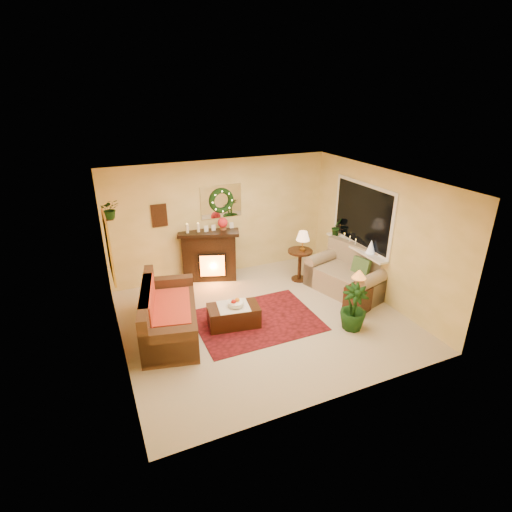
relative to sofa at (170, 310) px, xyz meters
name	(u,v)px	position (x,y,z in m)	size (l,w,h in m)	color
floor	(264,319)	(1.66, -0.31, -0.43)	(5.00, 5.00, 0.00)	beige
ceiling	(265,181)	(1.66, -0.31, 2.17)	(5.00, 5.00, 0.00)	white
wall_back	(221,219)	(1.66, 1.94, 0.87)	(5.00, 5.00, 0.00)	#EFD88C
wall_front	(339,320)	(1.66, -2.56, 0.87)	(5.00, 5.00, 0.00)	#EFD88C
wall_left	(113,282)	(-0.84, -0.31, 0.87)	(4.50, 4.50, 0.00)	#EFD88C
wall_right	(379,235)	(4.16, -0.31, 0.87)	(4.50, 4.50, 0.00)	#EFD88C
area_rug	(257,320)	(1.52, -0.30, -0.42)	(2.20, 1.65, 0.01)	#410B12
sofa	(170,310)	(0.00, 0.00, 0.00)	(0.89, 2.03, 0.87)	brown
red_throw	(167,306)	(-0.02, 0.12, 0.02)	(0.79, 1.29, 0.02)	red
fireplace	(209,256)	(1.27, 1.73, 0.12)	(1.16, 0.37, 1.06)	#332015
poinsettia	(223,223)	(1.59, 1.68, 0.87)	(0.22, 0.22, 0.22)	red
mantel_candle_a	(187,228)	(0.82, 1.73, 0.83)	(0.06, 0.06, 0.19)	white
mantel_candle_b	(198,228)	(1.05, 1.68, 0.83)	(0.06, 0.06, 0.19)	white
mantel_mirror	(221,201)	(1.66, 1.92, 1.27)	(0.92, 0.02, 0.72)	white
wreath	(222,201)	(1.66, 1.88, 1.29)	(0.55, 0.55, 0.11)	#194719
wall_art	(159,216)	(0.31, 1.92, 1.12)	(0.32, 0.03, 0.48)	#381E11
gold_mirror	(109,247)	(-0.82, -0.01, 1.32)	(0.03, 0.84, 1.00)	gold
hanging_plant	(111,218)	(-0.68, 0.74, 1.54)	(0.33, 0.28, 0.36)	#194719
loveseat	(347,273)	(3.72, 0.01, -0.01)	(0.93, 1.60, 0.93)	#7D6759
window_frame	(362,215)	(4.14, 0.24, 1.12)	(0.03, 1.86, 1.36)	white
window_glass	(362,216)	(4.13, 0.24, 1.12)	(0.02, 1.70, 1.22)	black
window_sill	(355,247)	(4.04, 0.24, 0.44)	(0.22, 1.86, 0.04)	white
mini_tree	(371,246)	(4.07, -0.21, 0.61)	(0.18, 0.18, 0.27)	white
sill_plant	(337,227)	(4.02, 0.94, 0.65)	(0.29, 0.23, 0.53)	#2B5D2F
side_table_round	(300,266)	(3.08, 0.88, -0.11)	(0.54, 0.54, 0.71)	black
lamp_cream	(303,243)	(3.11, 0.85, 0.45)	(0.29, 0.29, 0.45)	#E1AC78
end_table_square	(358,298)	(3.45, -0.73, -0.16)	(0.40, 0.40, 0.49)	#492F15
lamp_tiffany	(359,275)	(3.44, -0.71, 0.31)	(0.27, 0.27, 0.40)	orange
coffee_table	(234,315)	(1.08, -0.26, -0.22)	(0.91, 0.50, 0.38)	black
fruit_bowl	(236,303)	(1.12, -0.28, 0.02)	(0.28, 0.28, 0.07)	silver
floor_palm	(354,306)	(2.99, -1.20, 0.02)	(1.41, 1.41, 2.52)	#123812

